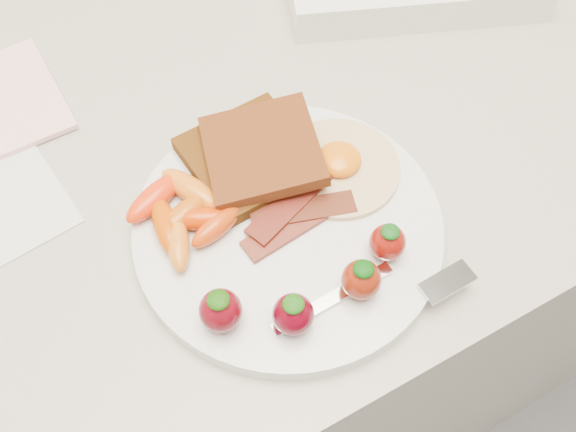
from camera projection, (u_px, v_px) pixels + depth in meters
counter at (245, 313)px, 1.02m from camera, size 2.00×0.60×0.90m
plate at (288, 228)px, 0.56m from camera, size 0.27×0.27×0.02m
toast_lower at (250, 157)px, 0.58m from camera, size 0.11×0.11×0.01m
toast_upper at (262, 151)px, 0.57m from camera, size 0.12×0.12×0.02m
fried_egg at (339, 165)px, 0.58m from camera, size 0.14×0.14×0.02m
bacon_strips at (295, 214)px, 0.56m from camera, size 0.11×0.06×0.01m
baby_carrots at (183, 214)px, 0.55m from camera, size 0.10×0.11×0.02m
strawberries at (310, 288)px, 0.50m from camera, size 0.18×0.06×0.04m
fork at (386, 291)px, 0.52m from camera, size 0.17×0.05×0.00m
notepad at (9, 99)px, 0.65m from camera, size 0.10×0.14×0.01m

